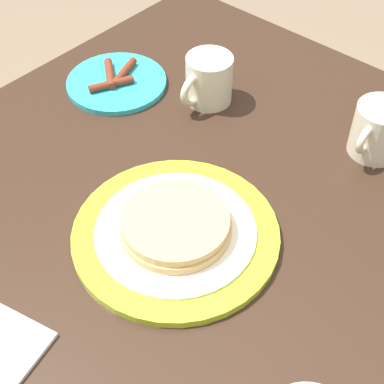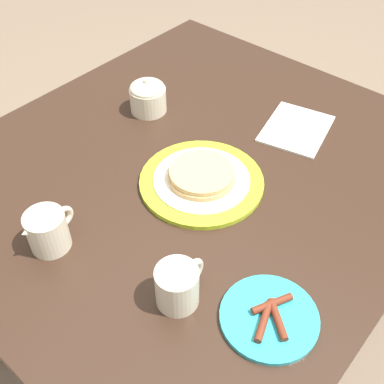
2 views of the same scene
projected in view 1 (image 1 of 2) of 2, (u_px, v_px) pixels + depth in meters
name	position (u px, v px, depth m)	size (l,w,h in m)	color
dining_table	(188.00, 322.00, 0.86)	(1.17, 1.04, 0.75)	#332116
pancake_plate	(176.00, 231.00, 0.80)	(0.29, 0.29, 0.04)	#AAC628
side_plate_bacon	(116.00, 82.00, 1.05)	(0.18, 0.18, 0.02)	#2DADBC
coffee_mug	(208.00, 80.00, 1.00)	(0.11, 0.08, 0.08)	beige
creamer_pitcher	(379.00, 129.00, 0.91)	(0.12, 0.08, 0.09)	beige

